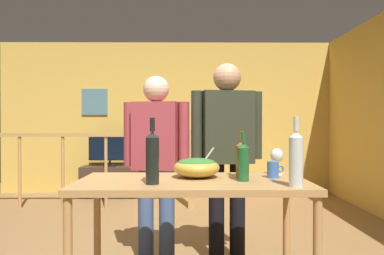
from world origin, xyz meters
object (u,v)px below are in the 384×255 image
object	(u,v)px
framed_picture	(95,102)
mug_blue	(273,170)
person_standing_left	(156,154)
serving_table	(192,193)
wine_bottle_dark	(152,157)
wine_bottle_clear	(296,158)
salad_bowl	(196,167)
wine_bottle_amber	(241,158)
wine_bottle_green	(243,161)
tv_console	(110,181)
wine_glass	(277,156)
flat_screen_tv	(109,149)
person_standing_right	(227,145)
stair_railing	(120,159)

from	to	relation	value
framed_picture	mug_blue	size ratio (longest dim) A/B	3.97
framed_picture	person_standing_left	size ratio (longest dim) A/B	0.28
serving_table	wine_bottle_dark	distance (m)	0.38
wine_bottle_clear	person_standing_left	bearing A→B (deg)	131.07
salad_bowl	wine_bottle_amber	xyz separation A→B (m)	(0.30, -0.01, 0.05)
framed_picture	wine_bottle_green	distance (m)	4.45
tv_console	serving_table	size ratio (longest dim) A/B	0.62
mug_blue	wine_bottle_clear	bearing A→B (deg)	-81.86
wine_glass	tv_console	bearing A→B (deg)	119.21
salad_bowl	wine_bottle_dark	distance (m)	0.39
salad_bowl	wine_glass	size ratio (longest dim) A/B	1.66
wine_bottle_dark	wine_bottle_amber	distance (m)	0.62
flat_screen_tv	person_standing_right	distance (m)	3.27
flat_screen_tv	mug_blue	distance (m)	3.96
framed_picture	wine_bottle_dark	distance (m)	4.34
wine_glass	person_standing_right	size ratio (longest dim) A/B	0.11
wine_glass	wine_bottle_dark	world-z (taller)	wine_bottle_dark
framed_picture	salad_bowl	world-z (taller)	framed_picture
flat_screen_tv	wine_bottle_amber	size ratio (longest dim) A/B	2.10
wine_bottle_green	framed_picture	bearing A→B (deg)	115.94
wine_bottle_clear	person_standing_right	xyz separation A→B (m)	(-0.28, 1.00, 0.02)
salad_bowl	person_standing_right	xyz separation A→B (m)	(0.27, 0.64, 0.11)
wine_glass	framed_picture	bearing A→B (deg)	121.02
person_standing_right	person_standing_left	bearing A→B (deg)	-9.70
stair_railing	tv_console	xyz separation A→B (m)	(-0.32, 0.85, -0.44)
serving_table	wine_bottle_dark	bearing A→B (deg)	-145.67
stair_railing	wine_glass	bearing A→B (deg)	-58.14
wine_bottle_clear	person_standing_right	bearing A→B (deg)	105.85
wine_bottle_green	wine_bottle_amber	world-z (taller)	wine_bottle_amber
person_standing_right	wine_bottle_green	bearing A→B (deg)	81.66
tv_console	person_standing_right	distance (m)	3.38
mug_blue	person_standing_left	distance (m)	1.06
wine_bottle_amber	person_standing_right	world-z (taller)	person_standing_right
wine_bottle_clear	wine_bottle_amber	bearing A→B (deg)	125.38
wine_glass	mug_blue	distance (m)	0.19
serving_table	person_standing_right	distance (m)	0.84
wine_glass	mug_blue	bearing A→B (deg)	-111.10
wine_bottle_amber	stair_railing	bearing A→B (deg)	115.96
stair_railing	wine_glass	size ratio (longest dim) A/B	16.59
wine_bottle_amber	wine_bottle_dark	bearing A→B (deg)	-155.14
stair_railing	flat_screen_tv	bearing A→B (deg)	111.21
tv_console	wine_bottle_amber	distance (m)	3.94
framed_picture	mug_blue	world-z (taller)	framed_picture
framed_picture	person_standing_right	distance (m)	3.74
stair_railing	flat_screen_tv	world-z (taller)	stair_railing
framed_picture	stair_railing	world-z (taller)	framed_picture
flat_screen_tv	wine_bottle_green	bearing A→B (deg)	-66.14
serving_table	flat_screen_tv	bearing A→B (deg)	109.86
serving_table	salad_bowl	distance (m)	0.19
flat_screen_tv	wine_bottle_green	world-z (taller)	wine_bottle_green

